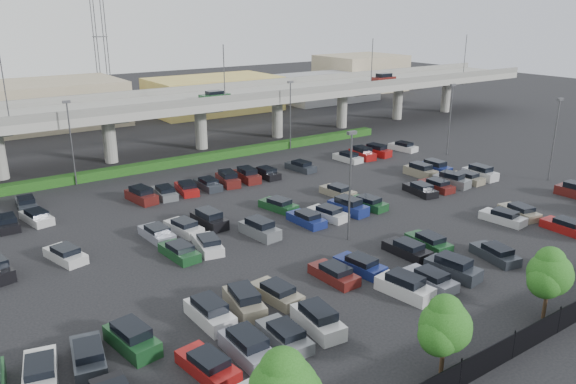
{
  "coord_description": "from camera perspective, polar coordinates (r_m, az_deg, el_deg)",
  "views": [
    {
      "loc": [
        -32.3,
        -44.35,
        20.58
      ],
      "look_at": [
        0.09,
        1.9,
        2.0
      ],
      "focal_mm": 35.0,
      "sensor_mm": 36.0,
      "label": 1
    }
  ],
  "objects": [
    {
      "name": "comm_tower",
      "position": [
        123.89,
        -18.59,
        15.01
      ],
      "size": [
        2.4,
        2.4,
        30.0
      ],
      "color": "#47474C",
      "rests_on": "ground"
    },
    {
      "name": "distant_buildings",
      "position": [
        116.41,
        -12.22,
        9.49
      ],
      "size": [
        138.0,
        24.0,
        9.0
      ],
      "color": "gray",
      "rests_on": "ground"
    },
    {
      "name": "overpass",
      "position": [
        83.91,
        -12.15,
        8.48
      ],
      "size": [
        150.0,
        13.0,
        15.8
      ],
      "color": "#97978F",
      "rests_on": "ground"
    },
    {
      "name": "light_poles",
      "position": [
        56.11,
        -3.59,
        3.37
      ],
      "size": [
        66.9,
        48.38,
        10.3
      ],
      "color": "#47474C",
      "rests_on": "ground"
    },
    {
      "name": "fence",
      "position": [
        41.16,
        25.05,
        -12.23
      ],
      "size": [
        70.0,
        0.1,
        2.0
      ],
      "color": "black",
      "rests_on": "ground"
    },
    {
      "name": "tree_row",
      "position": [
        41.21,
        24.32,
        -7.98
      ],
      "size": [
        65.07,
        3.66,
        5.94
      ],
      "color": "#332316",
      "rests_on": "ground"
    },
    {
      "name": "ground",
      "position": [
        58.6,
        0.99,
        -2.35
      ],
      "size": [
        280.0,
        280.0,
        0.0
      ],
      "primitive_type": "plane",
      "color": "black"
    },
    {
      "name": "parked_cars",
      "position": [
        55.09,
        1.55,
        -3.03
      ],
      "size": [
        63.03,
        41.68,
        1.67
      ],
      "color": "black",
      "rests_on": "ground"
    },
    {
      "name": "hedge",
      "position": [
        79.08,
        -9.72,
        3.28
      ],
      "size": [
        66.0,
        1.6,
        1.1
      ],
      "primitive_type": "cube",
      "color": "#113810",
      "rests_on": "ground"
    }
  ]
}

